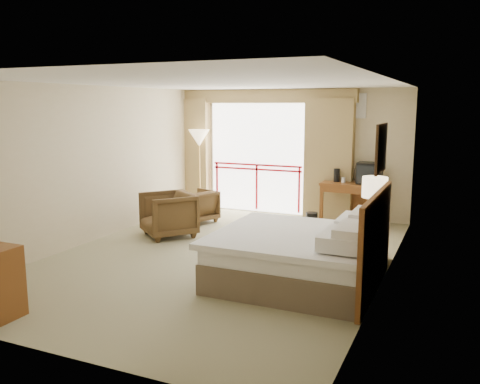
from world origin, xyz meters
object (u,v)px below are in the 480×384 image
at_px(tv, 369,173).
at_px(side_table, 176,207).
at_px(armchair_far, 196,222).
at_px(armchair_near, 169,236).
at_px(bed, 301,255).
at_px(nightstand, 372,242).
at_px(table_lamp, 375,188).
at_px(desk, 354,191).
at_px(wastebasket, 312,220).
at_px(floor_lamp, 199,141).

xyz_separation_m(tv, side_table, (-3.50, -1.53, -0.67)).
xyz_separation_m(armchair_far, armchair_near, (0.09, -1.20, 0.00)).
relative_size(bed, armchair_far, 2.94).
relative_size(nightstand, table_lamp, 0.91).
bearing_deg(desk, nightstand, -74.66).
distance_m(tv, wastebasket, 1.46).
bearing_deg(armchair_far, nightstand, 94.66).
bearing_deg(bed, table_lamp, 63.36).
bearing_deg(tv, nightstand, -92.82).
bearing_deg(side_table, table_lamp, -11.38).
relative_size(desk, floor_lamp, 0.70).
distance_m(table_lamp, wastebasket, 2.45).
bearing_deg(nightstand, tv, 96.59).
distance_m(armchair_near, side_table, 0.97).
bearing_deg(tv, wastebasket, -162.12).
bearing_deg(tv, side_table, -170.57).
distance_m(nightstand, side_table, 4.07).
relative_size(desk, armchair_far, 1.76).
distance_m(nightstand, desk, 2.58).
xyz_separation_m(nightstand, wastebasket, (-1.45, 1.77, -0.16)).
height_order(armchair_near, floor_lamp, floor_lamp).
relative_size(desk, side_table, 2.39).
xyz_separation_m(desk, armchair_far, (-2.95, -1.22, -0.65)).
distance_m(bed, tv, 3.80).
bearing_deg(armchair_far, floor_lamp, -132.51).
distance_m(nightstand, tv, 2.53).
bearing_deg(side_table, wastebasket, 19.96).
bearing_deg(armchair_far, desk, 135.23).
height_order(armchair_near, side_table, side_table).
bearing_deg(wastebasket, floor_lamp, 169.21).
height_order(wastebasket, armchair_near, armchair_near).
relative_size(armchair_near, floor_lamp, 0.49).
distance_m(nightstand, armchair_far, 3.93).
height_order(bed, armchair_far, bed).
distance_m(wastebasket, side_table, 2.70).
xyz_separation_m(bed, tv, (0.23, 3.73, 0.66)).
relative_size(tv, wastebasket, 1.64).
height_order(nightstand, wastebasket, nightstand).
distance_m(wastebasket, floor_lamp, 3.17).
relative_size(nightstand, armchair_near, 0.69).
distance_m(table_lamp, floor_lamp, 4.81).
bearing_deg(floor_lamp, desk, 2.37).
distance_m(desk, armchair_far, 3.26).
distance_m(tv, floor_lamp, 3.79).
height_order(table_lamp, tv, table_lamp).
height_order(table_lamp, side_table, table_lamp).
relative_size(armchair_far, armchair_near, 0.82).
bearing_deg(floor_lamp, side_table, -80.20).
distance_m(table_lamp, side_table, 4.13).
height_order(armchair_far, side_table, side_table).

